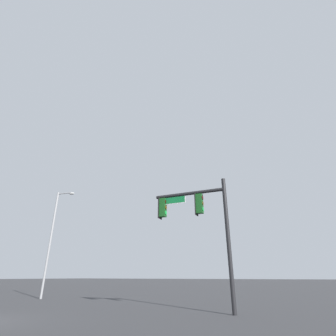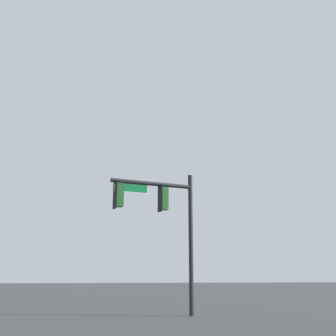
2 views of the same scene
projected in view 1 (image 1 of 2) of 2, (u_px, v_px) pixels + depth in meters
signal_pole_near at (198, 215)px, 14.50m from camera, size 4.22×0.72×6.71m
street_lamp at (53, 235)px, 22.78m from camera, size 1.86×0.53×8.87m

